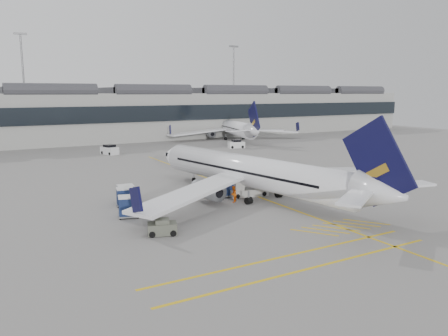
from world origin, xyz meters
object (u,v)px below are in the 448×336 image
belt_loader (247,190)px  ramp_agent_b (233,194)px  baggage_cart_a (227,188)px  ramp_agent_a (222,189)px  pushback_tug (162,228)px  airliner_main (254,173)px

belt_loader → ramp_agent_b: size_ratio=3.14×
baggage_cart_a → ramp_agent_a: ramp_agent_a is taller
belt_loader → baggage_cart_a: 2.25m
baggage_cart_a → ramp_agent_b: (-0.69, -2.53, -0.05)m
ramp_agent_b → pushback_tug: 12.01m
ramp_agent_b → airliner_main: bearing=151.4°
airliner_main → belt_loader: 2.43m
baggage_cart_a → pushback_tug: baggage_cart_a is taller
airliner_main → baggage_cart_a: bearing=128.5°
airliner_main → ramp_agent_a: airliner_main is taller
airliner_main → ramp_agent_a: 3.90m
ramp_agent_b → pushback_tug: size_ratio=0.66×
baggage_cart_a → ramp_agent_b: bearing=-93.7°
airliner_main → belt_loader: (-0.13, 1.12, -2.15)m
ramp_agent_b → pushback_tug: bearing=-9.5°
ramp_agent_a → pushback_tug: (-10.26, -8.50, -0.36)m
ramp_agent_b → belt_loader: bearing=171.6°
ramp_agent_a → pushback_tug: 13.33m
belt_loader → ramp_agent_a: belt_loader is taller
airliner_main → baggage_cart_a: 3.47m
ramp_agent_b → ramp_agent_a: bearing=-129.0°
baggage_cart_a → ramp_agent_a: bearing=-155.9°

